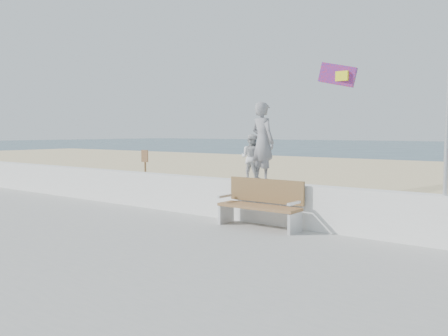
% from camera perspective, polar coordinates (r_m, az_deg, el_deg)
% --- Properties ---
extents(ground, '(220.00, 220.00, 0.00)m').
position_cam_1_polar(ground, '(9.72, -7.49, -8.55)').
color(ground, '#294453').
rests_on(ground, ground).
extents(sand, '(90.00, 40.00, 0.08)m').
position_cam_1_polar(sand, '(17.20, 14.23, -2.87)').
color(sand, beige).
rests_on(sand, ground).
extents(seawall, '(30.00, 0.35, 0.90)m').
position_cam_1_polar(seawall, '(11.09, -0.19, -3.60)').
color(seawall, white).
rests_on(seawall, boardwalk).
extents(adult, '(0.73, 0.58, 1.74)m').
position_cam_1_polar(adult, '(10.34, 4.68, 3.14)').
color(adult, gray).
rests_on(adult, seawall).
extents(child, '(0.54, 0.44, 1.04)m').
position_cam_1_polar(child, '(10.52, 3.32, 1.26)').
color(child, silver).
rests_on(child, seawall).
extents(bench, '(1.80, 0.57, 1.00)m').
position_cam_1_polar(bench, '(9.92, 4.52, -4.22)').
color(bench, '#986C42').
rests_on(bench, boardwalk).
extents(parafoil_kite, '(1.02, 0.47, 0.68)m').
position_cam_1_polar(parafoil_kite, '(12.97, 13.62, 10.80)').
color(parafoil_kite, '#FC271C').
rests_on(parafoil_kite, ground).
extents(sign, '(0.32, 0.07, 1.46)m').
position_cam_1_polar(sign, '(16.71, -9.48, 0.11)').
color(sign, olive).
rests_on(sign, sand).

